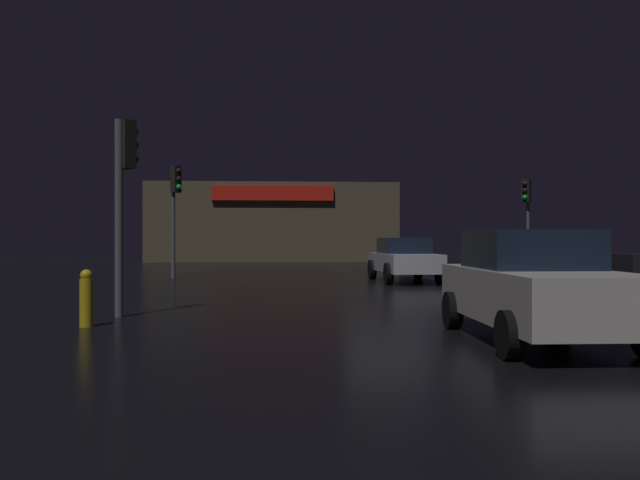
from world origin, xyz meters
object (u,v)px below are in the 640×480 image
(traffic_signal_cross_left, at_px, (527,205))
(fire_hydrant, at_px, (86,298))
(car_crossing, at_px, (404,259))
(traffic_signal_opposite, at_px, (124,179))
(car_far, at_px, (535,285))
(store_building, at_px, (273,223))
(traffic_signal_cross_right, at_px, (175,199))

(traffic_signal_cross_left, relative_size, fire_hydrant, 4.04)
(traffic_signal_cross_left, distance_m, fire_hydrant, 20.24)
(traffic_signal_cross_left, relative_size, car_crossing, 0.87)
(traffic_signal_opposite, distance_m, car_far, 7.66)
(store_building, xyz_separation_m, traffic_signal_cross_left, (10.33, -20.47, 0.29))
(traffic_signal_opposite, bearing_deg, car_far, -27.41)
(traffic_signal_cross_right, bearing_deg, store_building, 80.45)
(traffic_signal_cross_right, height_order, fire_hydrant, traffic_signal_cross_right)
(traffic_signal_opposite, relative_size, traffic_signal_cross_right, 0.88)
(fire_hydrant, bearing_deg, car_far, -15.84)
(traffic_signal_cross_left, bearing_deg, car_far, -110.77)
(traffic_signal_cross_right, bearing_deg, car_far, -64.83)
(store_building, height_order, traffic_signal_cross_right, store_building)
(store_building, xyz_separation_m, car_crossing, (4.59, -24.08, -1.79))
(traffic_signal_cross_right, relative_size, fire_hydrant, 4.39)
(traffic_signal_opposite, xyz_separation_m, car_crossing, (7.32, 9.96, -1.83))
(traffic_signal_cross_left, relative_size, traffic_signal_cross_right, 0.92)
(store_building, height_order, fire_hydrant, store_building)
(traffic_signal_opposite, height_order, car_far, traffic_signal_opposite)
(traffic_signal_opposite, relative_size, fire_hydrant, 3.86)
(store_building, bearing_deg, car_far, -84.08)
(car_far, relative_size, fire_hydrant, 4.51)
(store_building, height_order, traffic_signal_cross_left, store_building)
(fire_hydrant, bearing_deg, store_building, 85.16)
(store_building, relative_size, traffic_signal_opposite, 4.38)
(store_building, distance_m, traffic_signal_opposite, 34.15)
(car_far, bearing_deg, traffic_signal_opposite, 152.59)
(traffic_signal_cross_left, height_order, car_crossing, traffic_signal_cross_left)
(traffic_signal_opposite, bearing_deg, store_building, 85.43)
(store_building, xyz_separation_m, car_far, (3.89, -37.47, -1.78))
(traffic_signal_cross_right, bearing_deg, car_crossing, -17.41)
(traffic_signal_cross_left, xyz_separation_m, car_far, (-6.44, -16.99, -2.07))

